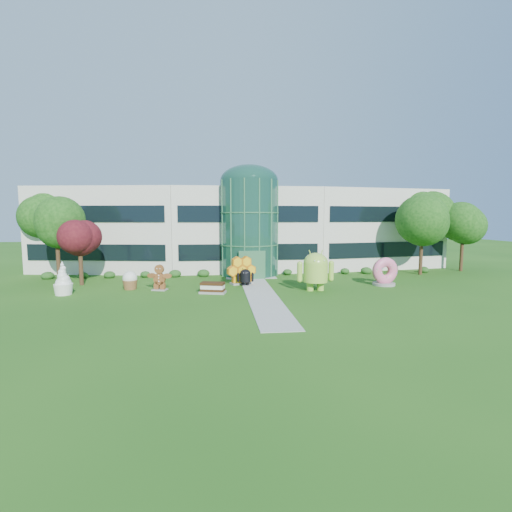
{
  "coord_description": "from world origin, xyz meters",
  "views": [
    {
      "loc": [
        -3.46,
        -26.73,
        6.06
      ],
      "look_at": [
        0.07,
        6.0,
        2.6
      ],
      "focal_mm": 26.0,
      "sensor_mm": 36.0,
      "label": 1
    }
  ],
  "objects_px": {
    "donut": "(384,271)",
    "gingerbread": "(159,277)",
    "android_black": "(245,276)",
    "android_green": "(316,268)"
  },
  "relations": [
    {
      "from": "donut",
      "to": "gingerbread",
      "type": "relative_size",
      "value": 1.08
    },
    {
      "from": "android_black",
      "to": "donut",
      "type": "height_order",
      "value": "donut"
    },
    {
      "from": "android_green",
      "to": "gingerbread",
      "type": "relative_size",
      "value": 1.58
    },
    {
      "from": "android_green",
      "to": "gingerbread",
      "type": "xyz_separation_m",
      "value": [
        -12.84,
        1.53,
        -0.77
      ]
    },
    {
      "from": "android_green",
      "to": "gingerbread",
      "type": "bearing_deg",
      "value": 169.73
    },
    {
      "from": "android_black",
      "to": "gingerbread",
      "type": "xyz_separation_m",
      "value": [
        -7.25,
        -1.29,
        0.21
      ]
    },
    {
      "from": "android_green",
      "to": "android_black",
      "type": "xyz_separation_m",
      "value": [
        -5.59,
        2.82,
        -0.98
      ]
    },
    {
      "from": "android_green",
      "to": "donut",
      "type": "relative_size",
      "value": 1.46
    },
    {
      "from": "android_green",
      "to": "donut",
      "type": "bearing_deg",
      "value": 10.72
    },
    {
      "from": "android_black",
      "to": "gingerbread",
      "type": "height_order",
      "value": "gingerbread"
    }
  ]
}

